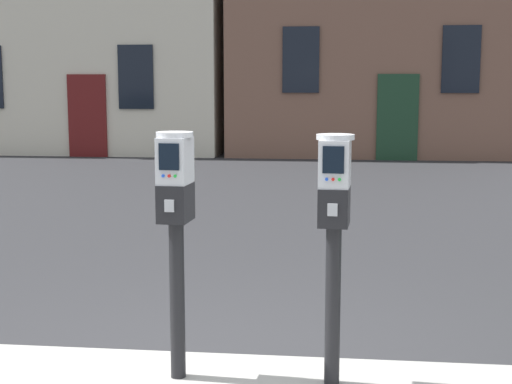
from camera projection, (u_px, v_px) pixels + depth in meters
parking_meter_near_kerb at (176, 210)px, 4.36m from camera, size 0.23×0.26×1.48m
parking_meter_twin_adjacent at (334, 214)px, 4.26m from camera, size 0.23×0.26×1.48m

